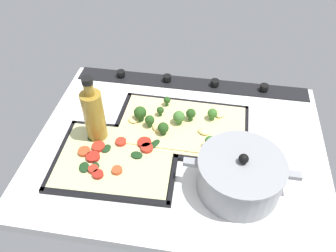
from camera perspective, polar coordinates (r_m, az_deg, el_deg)
name	(u,v)px	position (r cm, az deg, el deg)	size (l,w,h in cm)	color
ground_plane	(179,147)	(98.82, 1.83, -3.58)	(81.58, 63.84, 3.00)	white
stove_control_panel	(191,83)	(118.54, 3.78, 7.15)	(78.31, 7.00, 2.60)	black
baking_tray_front	(181,128)	(101.74, 2.17, -0.34)	(39.14, 25.44, 1.30)	black
broccoli_pizza	(179,125)	(100.74, 1.89, 0.24)	(36.71, 23.00, 5.95)	beige
baking_tray_back	(116,160)	(94.20, -8.63, -5.62)	(33.48, 26.68, 1.30)	black
veggie_pizza_back	(115,158)	(93.81, -8.75, -5.24)	(31.00, 24.20, 1.90)	#C3C589
cooking_pot	(240,175)	(86.01, 11.83, -7.95)	(27.92, 21.13, 12.11)	gray
oil_bottle	(94,116)	(95.10, -12.15, 1.64)	(5.67, 5.67, 21.35)	olive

